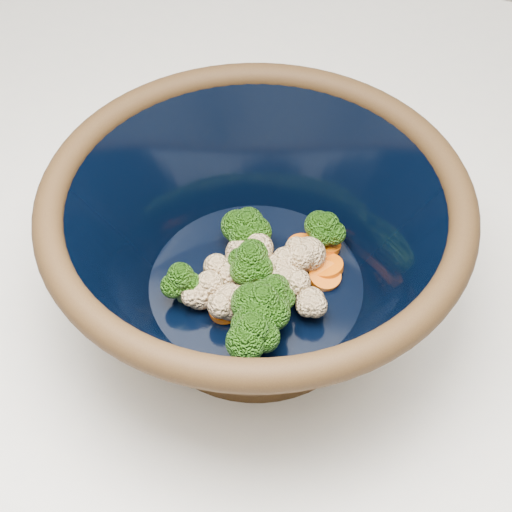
{
  "coord_description": "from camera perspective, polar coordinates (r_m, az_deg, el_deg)",
  "views": [
    {
      "loc": [
        0.11,
        -0.4,
        1.43
      ],
      "look_at": [
        -0.02,
        -0.02,
        0.97
      ],
      "focal_mm": 50.0,
      "sensor_mm": 36.0,
      "label": 1
    }
  ],
  "objects": [
    {
      "name": "mixing_bowl",
      "position": [
        0.6,
        0.0,
        0.91
      ],
      "size": [
        0.35,
        0.35,
        0.15
      ],
      "rotation": [
        0.0,
        0.0,
        -0.06
      ],
      "color": "black",
      "rests_on": "counter"
    },
    {
      "name": "vegetable_pile",
      "position": [
        0.61,
        0.25,
        -1.58
      ],
      "size": [
        0.14,
        0.17,
        0.05
      ],
      "color": "#608442",
      "rests_on": "mixing_bowl"
    },
    {
      "name": "counter",
      "position": [
        1.07,
        1.74,
        -17.88
      ],
      "size": [
        1.2,
        1.2,
        0.9
      ],
      "primitive_type": "cube",
      "color": "white",
      "rests_on": "ground"
    }
  ]
}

